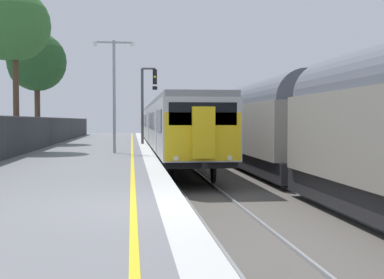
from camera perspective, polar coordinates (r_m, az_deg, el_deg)
The scene contains 7 objects.
ground at distance 10.21m, azimuth 10.79°, elevation -10.33°, with size 17.40×110.00×1.21m.
commuter_train_at_platform at distance 38.79m, azimuth -3.08°, elevation 1.66°, with size 2.83×42.56×3.81m.
freight_train_adjacent_track at distance 18.58m, azimuth 13.67°, elevation 1.61°, with size 2.60×27.57×4.47m.
signal_gantry at distance 34.86m, azimuth -5.11°, elevation 4.79°, with size 1.10×0.24×5.14m.
platform_lamp_mid at distance 25.37m, azimuth -8.65°, elevation 5.85°, with size 2.00×0.20×5.48m.
background_tree_left at distance 28.85m, azimuth -19.34°, elevation 11.60°, with size 3.68×3.67×8.39m.
background_tree_centre at distance 37.09m, azimuth -17.05°, elevation 8.08°, with size 4.03×4.03×7.64m.
Camera 1 is at (-0.37, -9.51, 1.59)m, focal length 47.99 mm.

